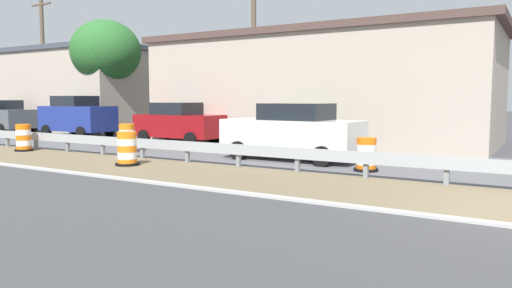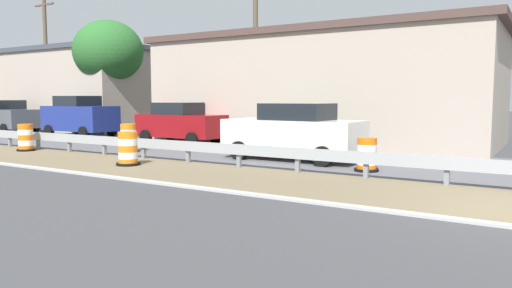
{
  "view_description": "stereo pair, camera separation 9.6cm",
  "coord_description": "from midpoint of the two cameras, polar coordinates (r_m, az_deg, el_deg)",
  "views": [
    {
      "loc": [
        -10.06,
        -0.3,
        2.1
      ],
      "look_at": [
        0.76,
        6.25,
        0.9
      ],
      "focal_mm": 33.78,
      "sensor_mm": 36.0,
      "label": 1
    },
    {
      "loc": [
        -10.01,
        -0.38,
        2.1
      ],
      "look_at": [
        0.76,
        6.25,
        0.9
      ],
      "focal_mm": 33.78,
      "sensor_mm": 36.0,
      "label": 2
    }
  ],
  "objects": [
    {
      "name": "car_mid_far_lane",
      "position": [
        33.49,
        -27.44,
        2.92
      ],
      "size": [
        2.26,
        4.63,
        2.0
      ],
      "rotation": [
        0.0,
        0.0,
        -1.61
      ],
      "color": "#4C5156",
      "rests_on": "ground"
    },
    {
      "name": "traffic_barrel_close",
      "position": [
        15.68,
        -14.75,
        -0.72
      ],
      "size": [
        0.75,
        0.75,
        1.06
      ],
      "color": "orange",
      "rests_on": "ground"
    },
    {
      "name": "traffic_barrel_mid",
      "position": [
        19.48,
        -14.74,
        0.54
      ],
      "size": [
        0.75,
        0.75,
        1.12
      ],
      "color": "orange",
      "rests_on": "ground"
    },
    {
      "name": "car_trailing_far_lane",
      "position": [
        16.45,
        4.59,
        1.46
      ],
      "size": [
        2.15,
        4.85,
        1.94
      ],
      "rotation": [
        0.0,
        0.0,
        1.54
      ],
      "color": "silver",
      "rests_on": "ground"
    },
    {
      "name": "utility_pole_mid",
      "position": [
        33.66,
        -23.5,
        8.86
      ],
      "size": [
        0.24,
        1.8,
        8.46
      ],
      "color": "brown",
      "rests_on": "ground"
    },
    {
      "name": "roadside_shop_near",
      "position": [
        23.87,
        8.21,
        6.54
      ],
      "size": [
        7.89,
        16.26,
        5.17
      ],
      "color": "#AD9E8E",
      "rests_on": "ground"
    },
    {
      "name": "tree_roadside",
      "position": [
        30.87,
        -17.0,
        10.39
      ],
      "size": [
        4.16,
        4.16,
        6.8
      ],
      "color": "#4C3D2D",
      "rests_on": "ground"
    },
    {
      "name": "traffic_barrel_far",
      "position": [
        21.42,
        -25.5,
        0.56
      ],
      "size": [
        0.7,
        0.7,
        1.08
      ],
      "color": "orange",
      "rests_on": "ground"
    },
    {
      "name": "traffic_barrel_nearest",
      "position": [
        14.28,
        13.16,
        -1.43
      ],
      "size": [
        0.71,
        0.71,
        0.98
      ],
      "color": "orange",
      "rests_on": "ground"
    },
    {
      "name": "bush_roadside",
      "position": [
        19.53,
        5.49,
        0.99
      ],
      "size": [
        2.6,
        2.6,
        1.21
      ],
      "primitive_type": "ellipsoid",
      "color": "#1E4C23",
      "rests_on": "ground"
    },
    {
      "name": "utility_pole_near",
      "position": [
        23.58,
        0.05,
        10.76
      ],
      "size": [
        0.24,
        1.8,
        8.28
      ],
      "color": "brown",
      "rests_on": "ground"
    },
    {
      "name": "guardrail_median",
      "position": [
        12.66,
        17.37,
        -2.02
      ],
      "size": [
        0.18,
        56.36,
        0.71
      ],
      "color": "#999EA3",
      "rests_on": "ground"
    },
    {
      "name": "car_distant_a",
      "position": [
        28.55,
        -20.07,
        3.11
      ],
      "size": [
        2.13,
        4.41,
        2.25
      ],
      "rotation": [
        0.0,
        0.0,
        -1.57
      ],
      "color": "navy",
      "rests_on": "ground"
    },
    {
      "name": "car_trailing_near_lane",
      "position": [
        22.78,
        -8.84,
        2.47
      ],
      "size": [
        2.03,
        4.4,
        1.91
      ],
      "rotation": [
        0.0,
        0.0,
        -1.6
      ],
      "color": "maroon",
      "rests_on": "ground"
    },
    {
      "name": "roadside_shop_far",
      "position": [
        35.54,
        -19.07,
        6.15
      ],
      "size": [
        7.29,
        11.23,
        5.46
      ],
      "color": "#AD9E8E",
      "rests_on": "ground"
    }
  ]
}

